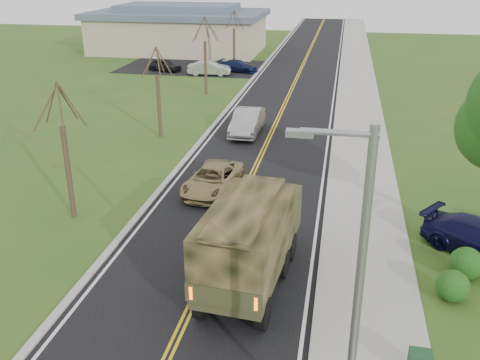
# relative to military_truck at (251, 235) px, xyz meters

# --- Properties ---
(road) EXTENTS (8.00, 120.00, 0.01)m
(road) POSITION_rel_military_truck_xyz_m (-1.69, 33.79, -1.91)
(road) COLOR black
(road) RESTS_ON ground
(curb_right) EXTENTS (0.30, 120.00, 0.12)m
(curb_right) POSITION_rel_military_truck_xyz_m (2.46, 33.79, -1.86)
(curb_right) COLOR #9E998E
(curb_right) RESTS_ON ground
(sidewalk_right) EXTENTS (3.20, 120.00, 0.10)m
(sidewalk_right) POSITION_rel_military_truck_xyz_m (4.21, 33.79, -1.87)
(sidewalk_right) COLOR #9E998E
(sidewalk_right) RESTS_ON ground
(curb_left) EXTENTS (0.30, 120.00, 0.10)m
(curb_left) POSITION_rel_military_truck_xyz_m (-5.84, 33.79, -1.87)
(curb_left) COLOR #9E998E
(curb_left) RESTS_ON ground
(street_light) EXTENTS (1.65, 0.22, 8.00)m
(street_light) POSITION_rel_military_truck_xyz_m (3.21, -6.71, 2.51)
(street_light) COLOR gray
(street_light) RESTS_ON ground
(bare_tree_a) EXTENTS (1.93, 2.26, 6.08)m
(bare_tree_a) POSITION_rel_military_truck_xyz_m (-8.69, 3.79, 0.71)
(bare_tree_a) COLOR #38281C
(bare_tree_a) RESTS_ON ground
(bare_tree_b) EXTENTS (1.83, 2.14, 5.73)m
(bare_tree_b) POSITION_rel_military_truck_xyz_m (-8.69, 15.79, 0.56)
(bare_tree_b) COLOR #38281C
(bare_tree_b) RESTS_ON ground
(bare_tree_c) EXTENTS (2.04, 2.39, 6.42)m
(bare_tree_c) POSITION_rel_military_truck_xyz_m (-8.69, 27.79, 0.86)
(bare_tree_c) COLOR #38281C
(bare_tree_c) RESTS_ON ground
(bare_tree_d) EXTENTS (1.88, 2.20, 5.91)m
(bare_tree_d) POSITION_rel_military_truck_xyz_m (-8.69, 39.79, 0.63)
(bare_tree_d) COLOR #38281C
(bare_tree_d) RESTS_ON ground
(commercial_building) EXTENTS (25.50, 21.50, 5.65)m
(commercial_building) POSITION_rel_military_truck_xyz_m (-17.67, 49.76, 0.77)
(commercial_building) COLOR tan
(commercial_building) RESTS_ON ground
(military_truck) EXTENTS (2.91, 6.90, 3.35)m
(military_truck) POSITION_rel_military_truck_xyz_m (0.00, 0.00, 0.00)
(military_truck) COLOR black
(military_truck) RESTS_ON ground
(suv_champagne) EXTENTS (2.62, 4.82, 1.28)m
(suv_champagne) POSITION_rel_military_truck_xyz_m (-3.23, 7.72, -1.28)
(suv_champagne) COLOR #9F8A59
(suv_champagne) RESTS_ON ground
(sedan_silver) EXTENTS (1.70, 4.82, 1.59)m
(sedan_silver) POSITION_rel_military_truck_xyz_m (-3.27, 17.45, -1.13)
(sedan_silver) COLOR #A6A7AB
(sedan_silver) RESTS_ON ground
(lot_car_dark) EXTENTS (3.98, 2.62, 1.26)m
(lot_car_dark) POSITION_rel_military_truck_xyz_m (-15.45, 36.92, -1.29)
(lot_car_dark) COLOR black
(lot_car_dark) RESTS_ON ground
(lot_car_silver) EXTENTS (4.34, 1.84, 1.39)m
(lot_car_silver) POSITION_rel_military_truck_xyz_m (-10.39, 35.79, -1.22)
(lot_car_silver) COLOR #BAB9BE
(lot_car_silver) RESTS_ON ground
(lot_car_navy) EXTENTS (4.35, 2.47, 1.19)m
(lot_car_navy) POSITION_rel_military_truck_xyz_m (-7.89, 37.95, -1.32)
(lot_car_navy) COLOR #10193D
(lot_car_navy) RESTS_ON ground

